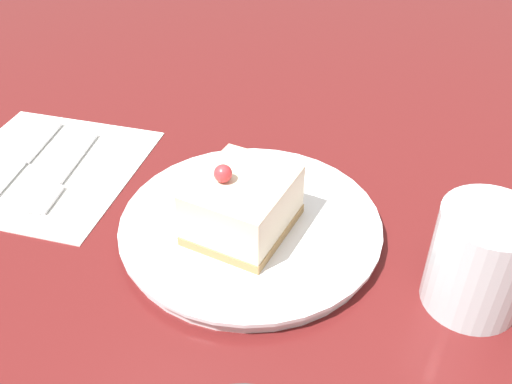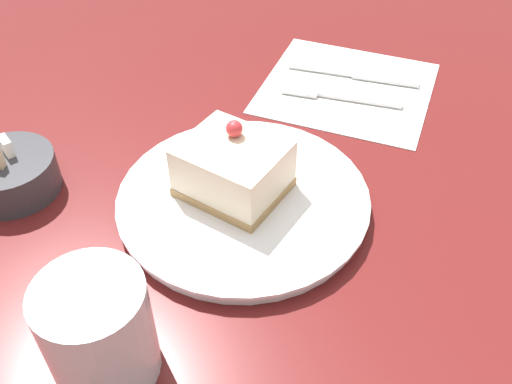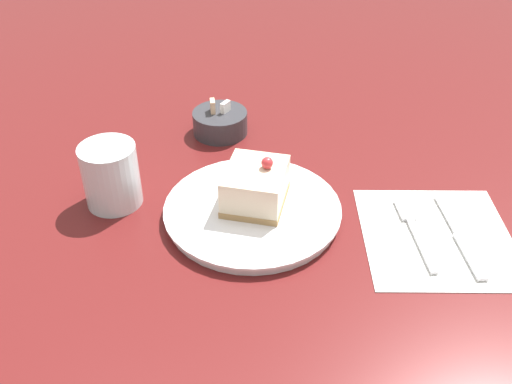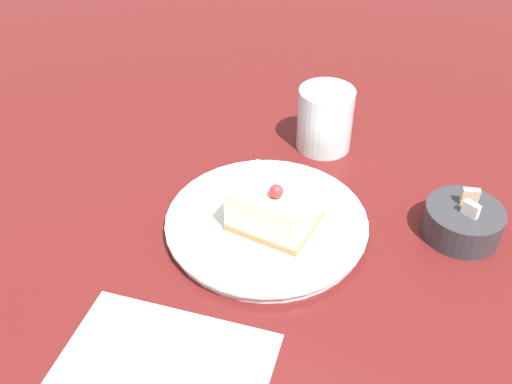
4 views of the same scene
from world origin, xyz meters
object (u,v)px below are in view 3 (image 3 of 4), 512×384
sugar_bowl (220,122)px  plate (252,211)px  drinking_glass (111,175)px  fork (414,227)px  knife (462,242)px  cake_slice (255,188)px

sugar_bowl → plate: bearing=-66.5°
plate → drinking_glass: size_ratio=2.68×
fork → sugar_bowl: bearing=132.2°
fork → sugar_bowl: 0.38m
plate → sugar_bowl: sugar_bowl is taller
knife → drinking_glass: drinking_glass is taller
fork → knife: bearing=-32.3°
plate → fork: bearing=1.6°
plate → cake_slice: (0.00, 0.01, 0.03)m
plate → sugar_bowl: bearing=113.5°
cake_slice → fork: cake_slice is taller
plate → knife: bearing=-2.9°
plate → knife: 0.29m
fork → plate: bearing=167.5°
fork → sugar_bowl: sugar_bowl is taller
drinking_glass → plate: bearing=0.2°
knife → sugar_bowl: 0.45m
sugar_bowl → drinking_glass: (-0.11, -0.22, 0.03)m
drinking_glass → sugar_bowl: bearing=63.7°
plate → fork: (0.22, 0.01, -0.00)m
cake_slice → knife: cake_slice is taller
sugar_bowl → drinking_glass: size_ratio=1.01×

